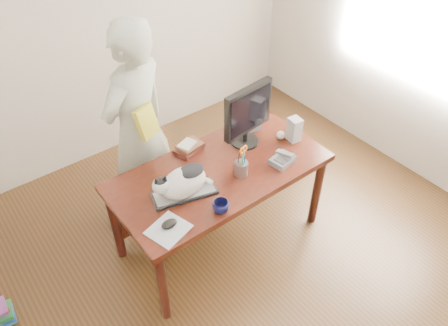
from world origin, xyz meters
TOP-DOWN VIEW (x-y plane):
  - room at (0.00, 0.00)m, footprint 4.50×4.50m
  - desk at (0.00, 0.68)m, footprint 1.60×0.80m
  - keyboard at (-0.35, 0.54)m, footprint 0.47×0.28m
  - cat at (-0.36, 0.55)m, footprint 0.43×0.29m
  - monitor at (0.36, 0.72)m, footprint 0.45×0.24m
  - pen_cup at (0.09, 0.47)m, footprint 0.12×0.12m
  - mousepad at (-0.60, 0.35)m, footprint 0.29×0.28m
  - mouse at (-0.58, 0.37)m, footprint 0.12×0.10m
  - coffee_mug at (-0.24, 0.27)m, footprint 0.15×0.15m
  - phone at (0.42, 0.38)m, footprint 0.20×0.17m
  - speaker at (0.68, 0.53)m, footprint 0.10×0.11m
  - baseball at (0.61, 0.60)m, footprint 0.07×0.07m
  - book_stack at (-0.05, 0.92)m, footprint 0.24×0.20m
  - calculator at (0.51, 0.89)m, footprint 0.18×0.22m
  - person at (-0.30, 1.23)m, footprint 0.75×0.62m
  - held_book at (-0.30, 1.06)m, footprint 0.19×0.15m

SIDE VIEW (x-z plane):
  - desk at x=0.00m, z-range 0.23..0.98m
  - mousepad at x=-0.60m, z-range 0.75..0.76m
  - keyboard at x=-0.35m, z-range 0.75..0.78m
  - mouse at x=-0.58m, z-range 0.75..0.80m
  - phone at x=0.42m, z-range 0.74..0.82m
  - calculator at x=0.51m, z-range 0.75..0.81m
  - book_stack at x=-0.05m, z-range 0.74..0.82m
  - baseball at x=0.61m, z-range 0.75..0.82m
  - coffee_mug at x=-0.24m, z-range 0.75..0.84m
  - pen_cup at x=0.09m, z-range 0.69..0.94m
  - speaker at x=0.68m, z-range 0.75..0.95m
  - cat at x=-0.36m, z-range 0.75..1.00m
  - person at x=-0.30m, z-range 0.00..1.77m
  - monitor at x=0.36m, z-range 0.78..1.29m
  - held_book at x=-0.30m, z-range 0.93..1.17m
  - room at x=0.00m, z-range -0.90..3.60m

